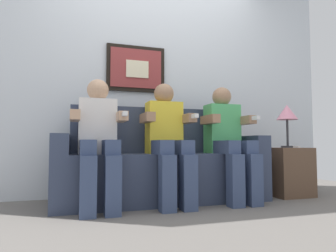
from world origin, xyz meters
name	(u,v)px	position (x,y,z in m)	size (l,w,h in m)	color
ground_plane	(173,208)	(0.00, 0.00, 0.00)	(5.67, 5.67, 0.00)	#66605B
back_wall_assembly	(151,75)	(0.00, 0.76, 1.30)	(4.36, 0.10, 2.60)	silver
couch	(162,168)	(0.00, 0.33, 0.31)	(1.96, 0.58, 0.90)	#333D56
person_on_left	(98,136)	(-0.61, 0.16, 0.61)	(0.46, 0.56, 1.11)	white
person_in_middle	(168,137)	(0.00, 0.16, 0.61)	(0.46, 0.56, 1.11)	yellow
person_on_right	(228,137)	(0.61, 0.16, 0.61)	(0.46, 0.56, 1.11)	#4CB266
side_table_right	(287,172)	(1.33, 0.22, 0.25)	(0.40, 0.40, 0.50)	brown
table_lamp	(287,114)	(1.37, 0.24, 0.86)	(0.22, 0.22, 0.46)	#333338
spare_remote_on_table	(295,147)	(1.39, 0.16, 0.51)	(0.04, 0.13, 0.02)	white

